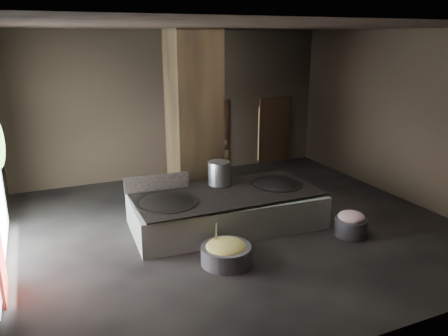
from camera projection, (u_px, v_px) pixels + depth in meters
name	position (u px, v px, depth m)	size (l,w,h in m)	color
floor	(235.00, 227.00, 10.39)	(10.00, 9.00, 0.10)	black
ceiling	(236.00, 24.00, 9.07)	(10.00, 9.00, 0.10)	black
back_wall	(174.00, 105.00, 13.72)	(10.00, 0.10, 4.50)	black
front_wall	(382.00, 199.00, 5.74)	(10.00, 0.10, 4.50)	black
right_wall	(406.00, 117.00, 11.68)	(0.10, 9.00, 4.50)	black
pillar	(194.00, 119.00, 11.28)	(1.20, 1.20, 4.50)	black
hearth_platform	(226.00, 210.00, 10.28)	(4.38, 2.09, 0.76)	silver
platform_cap	(226.00, 193.00, 10.16)	(4.28, 2.06, 0.03)	black
wok_left	(167.00, 205.00, 9.57)	(1.38, 1.38, 0.38)	black
wok_left_rim	(167.00, 202.00, 9.55)	(1.41, 1.41, 0.05)	black
wok_right	(276.00, 187.00, 10.74)	(1.28, 1.28, 0.36)	black
wok_right_rim	(276.00, 184.00, 10.72)	(1.31, 1.31, 0.05)	black
stock_pot	(219.00, 173.00, 10.57)	(0.53, 0.53, 0.57)	#B5B9BD
splash_guard	(157.00, 182.00, 10.19)	(1.52, 0.06, 0.38)	black
cook	(221.00, 167.00, 12.13)	(0.59, 0.38, 1.63)	brown
veg_basin	(226.00, 255.00, 8.59)	(1.00, 1.00, 0.37)	slate
veg_fill	(226.00, 247.00, 8.54)	(0.82, 0.82, 0.25)	#96B557
ladle	(216.00, 236.00, 8.56)	(0.03, 0.03, 0.79)	#B5B9BD
meat_basin	(351.00, 227.00, 9.80)	(0.72, 0.72, 0.40)	slate
meat_fill	(352.00, 217.00, 9.72)	(0.60, 0.60, 0.23)	#C57679
doorway_near	(211.00, 138.00, 14.43)	(1.18, 0.08, 2.38)	black
doorway_near_glow	(203.00, 138.00, 14.56)	(0.79, 0.04, 1.87)	#8C6647
doorway_far	(274.00, 132.00, 15.35)	(1.18, 0.08, 2.38)	black
doorway_far_glow	(268.00, 133.00, 15.33)	(0.80, 0.04, 1.89)	#8C6647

